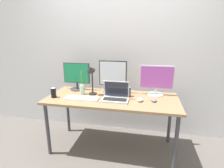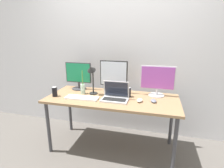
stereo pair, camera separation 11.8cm
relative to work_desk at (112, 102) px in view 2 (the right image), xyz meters
name	(u,v)px [view 2 (the right image)]	position (x,y,z in m)	size (l,w,h in m)	color
ground_plane	(112,147)	(0.00, 0.00, -0.68)	(16.00, 16.00, 0.00)	#5B5651
wall_back	(122,50)	(0.00, 0.59, 0.62)	(7.00, 0.08, 2.60)	silver
work_desk	(112,102)	(0.00, 0.00, 0.00)	(1.68, 0.71, 0.74)	#424247
monitor_left	(78,75)	(-0.57, 0.24, 0.27)	(0.39, 0.21, 0.39)	#38383D
monitor_center	(114,76)	(-0.03, 0.20, 0.30)	(0.38, 0.21, 0.44)	black
monitor_right	(157,80)	(0.55, 0.22, 0.27)	(0.44, 0.21, 0.40)	silver
laptop_silver	(115,96)	(0.06, -0.07, 0.12)	(0.33, 0.21, 0.23)	silver
keyboard_main	(82,98)	(-0.36, -0.13, 0.07)	(0.42, 0.14, 0.02)	white
mouse_by_keyboard	(140,100)	(0.36, -0.07, 0.08)	(0.07, 0.10, 0.04)	silver
mouse_by_laptop	(154,101)	(0.52, -0.03, 0.08)	(0.07, 0.10, 0.03)	slate
soda_can_near_keyboard	(128,92)	(0.20, 0.08, 0.13)	(0.07, 0.07, 0.13)	black
soda_can_by_laptop	(55,92)	(-0.74, -0.15, 0.13)	(0.07, 0.07, 0.13)	black
bamboo_vase	(83,88)	(-0.42, 0.04, 0.14)	(0.06, 0.06, 0.32)	#B2D1B7
desk_lamp	(92,74)	(-0.28, 0.03, 0.34)	(0.11, 0.18, 0.42)	black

